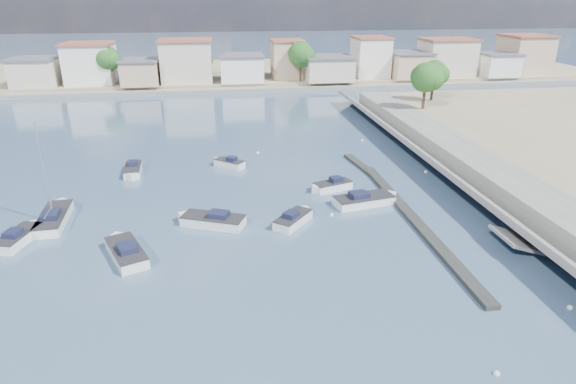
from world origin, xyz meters
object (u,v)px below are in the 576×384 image
object	(u,v)px
motorboat_h	(367,200)
motorboat_a	(125,251)
motorboat_c	(210,221)
sailboat	(55,217)
motorboat_b	(294,219)
motorboat_d	(331,187)
motorboat_e	(20,237)
motorboat_f	(228,164)
motorboat_g	(133,171)

from	to	relation	value
motorboat_h	motorboat_a	bearing A→B (deg)	-161.89
motorboat_c	sailboat	distance (m)	13.43
motorboat_c	motorboat_b	bearing A→B (deg)	-6.14
motorboat_d	motorboat_e	size ratio (longest dim) A/B	0.90
motorboat_e	motorboat_h	bearing A→B (deg)	6.16
motorboat_f	motorboat_g	bearing A→B (deg)	-174.67
motorboat_e	motorboat_d	bearing A→B (deg)	14.67
motorboat_c	sailboat	xyz separation A→B (m)	(-13.18, 2.58, 0.03)
motorboat_c	motorboat_d	distance (m)	13.30
motorboat_a	motorboat_h	world-z (taller)	same
motorboat_e	sailboat	xyz separation A→B (m)	(1.61, 3.42, 0.03)
motorboat_a	motorboat_h	distance (m)	21.62
motorboat_c	sailboat	world-z (taller)	sailboat
motorboat_b	motorboat_d	xyz separation A→B (m)	(4.74, 6.88, -0.00)
motorboat_h	motorboat_e	bearing A→B (deg)	-173.84
sailboat	motorboat_d	bearing A→B (deg)	8.07
motorboat_a	motorboat_g	bearing A→B (deg)	96.68
motorboat_a	motorboat_c	distance (m)	7.62
motorboat_g	motorboat_a	bearing A→B (deg)	-83.32
sailboat	motorboat_f	bearing A→B (deg)	38.54
motorboat_a	motorboat_d	world-z (taller)	same
motorboat_e	motorboat_g	xyz separation A→B (m)	(6.46, 14.50, 0.00)
motorboat_c	sailboat	bearing A→B (deg)	168.94
motorboat_a	motorboat_f	distance (m)	20.71
motorboat_c	motorboat_d	size ratio (longest dim) A/B	1.35
motorboat_h	motorboat_c	bearing A→B (deg)	-170.88
motorboat_b	motorboat_e	size ratio (longest dim) A/B	0.85
motorboat_b	sailboat	bearing A→B (deg)	170.64
motorboat_d	sailboat	distance (m)	25.23
motorboat_d	sailboat	world-z (taller)	sailboat
motorboat_c	motorboat_d	xyz separation A→B (m)	(11.80, 6.12, -0.00)
sailboat	motorboat_b	bearing A→B (deg)	-9.36
motorboat_a	motorboat_g	distance (m)	18.21
motorboat_b	motorboat_e	world-z (taller)	same
motorboat_a	motorboat_b	world-z (taller)	same
motorboat_d	motorboat_a	bearing A→B (deg)	-149.66
motorboat_a	motorboat_b	distance (m)	13.77
motorboat_d	motorboat_h	world-z (taller)	same
motorboat_b	sailboat	distance (m)	20.52
motorboat_d	motorboat_e	xyz separation A→B (m)	(-26.59, -6.96, 0.00)
motorboat_b	motorboat_d	size ratio (longest dim) A/B	0.95
motorboat_g	sailboat	xyz separation A→B (m)	(-4.85, -11.09, 0.03)
motorboat_d	motorboat_h	size ratio (longest dim) A/B	0.69
motorboat_a	motorboat_e	world-z (taller)	same
motorboat_d	motorboat_h	xyz separation A→B (m)	(2.54, -3.82, 0.00)
motorboat_a	motorboat_g	world-z (taller)	same
motorboat_c	motorboat_g	bearing A→B (deg)	121.36
motorboat_b	motorboat_g	xyz separation A→B (m)	(-15.39, 14.42, 0.00)
motorboat_f	motorboat_c	bearing A→B (deg)	-97.55
motorboat_c	sailboat	size ratio (longest dim) A/B	0.65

